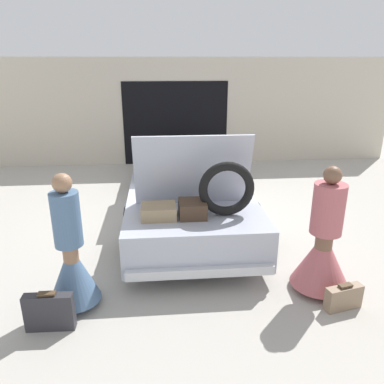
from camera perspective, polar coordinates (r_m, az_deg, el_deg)
ground_plane at (r=7.11m, az=-1.00°, el=-3.08°), size 40.00×40.00×0.00m
garage_wall_back at (r=10.31m, az=-2.56°, el=12.05°), size 12.00×0.14×2.80m
car at (r=6.91m, az=-1.02°, el=1.12°), size 1.97×5.19×1.79m
person_left at (r=4.53m, az=-17.88°, el=-10.00°), size 0.59×0.59×1.62m
person_right at (r=4.87m, az=19.33°, el=-8.15°), size 0.71×0.71×1.61m
suitcase_beside_left_person at (r=4.43m, az=-20.90°, el=-16.69°), size 0.52×0.13×0.45m
suitcase_beside_right_person at (r=4.81m, az=22.09°, el=-14.66°), size 0.46×0.22×0.32m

